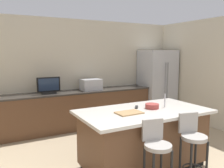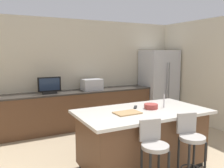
{
  "view_description": "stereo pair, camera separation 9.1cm",
  "coord_description": "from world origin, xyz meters",
  "px_view_note": "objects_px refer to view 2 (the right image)",
  "views": [
    {
      "loc": [
        -2.01,
        -1.15,
        1.81
      ],
      "look_at": [
        0.21,
        2.94,
        1.19
      ],
      "focal_mm": 37.46,
      "sensor_mm": 36.0,
      "label": 1
    },
    {
      "loc": [
        -1.93,
        -1.19,
        1.81
      ],
      "look_at": [
        0.21,
        2.94,
        1.19
      ],
      "focal_mm": 37.46,
      "sensor_mm": 36.0,
      "label": 2
    }
  ],
  "objects_px": {
    "bar_stool_left": "(154,152)",
    "cutting_board": "(127,113)",
    "kitchen_island": "(142,138)",
    "tv_remote": "(135,107)",
    "tv_monitor": "(49,86)",
    "microwave": "(92,85)",
    "refrigerator": "(158,84)",
    "fruit_bowl": "(151,106)",
    "bar_stool_right": "(191,144)"
  },
  "relations": [
    {
      "from": "bar_stool_left",
      "to": "fruit_bowl",
      "type": "bearing_deg",
      "value": 66.34
    },
    {
      "from": "microwave",
      "to": "fruit_bowl",
      "type": "relative_size",
      "value": 2.2
    },
    {
      "from": "tv_remote",
      "to": "cutting_board",
      "type": "distance_m",
      "value": 0.39
    },
    {
      "from": "tv_remote",
      "to": "tv_monitor",
      "type": "bearing_deg",
      "value": 150.72
    },
    {
      "from": "bar_stool_left",
      "to": "fruit_bowl",
      "type": "distance_m",
      "value": 0.96
    },
    {
      "from": "bar_stool_left",
      "to": "bar_stool_right",
      "type": "xyz_separation_m",
      "value": [
        0.59,
        -0.03,
        0.01
      ]
    },
    {
      "from": "tv_monitor",
      "to": "fruit_bowl",
      "type": "xyz_separation_m",
      "value": [
        1.09,
        -2.29,
        -0.11
      ]
    },
    {
      "from": "microwave",
      "to": "cutting_board",
      "type": "relative_size",
      "value": 1.27
    },
    {
      "from": "bar_stool_left",
      "to": "fruit_bowl",
      "type": "xyz_separation_m",
      "value": [
        0.49,
        0.73,
        0.38
      ]
    },
    {
      "from": "microwave",
      "to": "tv_remote",
      "type": "height_order",
      "value": "microwave"
    },
    {
      "from": "refrigerator",
      "to": "cutting_board",
      "type": "distance_m",
      "value": 3.4
    },
    {
      "from": "tv_monitor",
      "to": "tv_remote",
      "type": "relative_size",
      "value": 3.0
    },
    {
      "from": "microwave",
      "to": "tv_monitor",
      "type": "height_order",
      "value": "tv_monitor"
    },
    {
      "from": "cutting_board",
      "to": "bar_stool_left",
      "type": "bearing_deg",
      "value": -90.18
    },
    {
      "from": "microwave",
      "to": "tv_monitor",
      "type": "bearing_deg",
      "value": -177.16
    },
    {
      "from": "kitchen_island",
      "to": "tv_remote",
      "type": "bearing_deg",
      "value": 92.24
    },
    {
      "from": "refrigerator",
      "to": "tv_remote",
      "type": "bearing_deg",
      "value": -135.53
    },
    {
      "from": "refrigerator",
      "to": "cutting_board",
      "type": "xyz_separation_m",
      "value": [
        -2.45,
        -2.36,
        -0.0
      ]
    },
    {
      "from": "refrigerator",
      "to": "fruit_bowl",
      "type": "bearing_deg",
      "value": -130.8
    },
    {
      "from": "fruit_bowl",
      "to": "tv_remote",
      "type": "height_order",
      "value": "fruit_bowl"
    },
    {
      "from": "bar_stool_right",
      "to": "tv_remote",
      "type": "relative_size",
      "value": 5.83
    },
    {
      "from": "bar_stool_right",
      "to": "refrigerator",
      "type": "bearing_deg",
      "value": 70.7
    },
    {
      "from": "tv_monitor",
      "to": "bar_stool_left",
      "type": "height_order",
      "value": "tv_monitor"
    },
    {
      "from": "bar_stool_right",
      "to": "cutting_board",
      "type": "bearing_deg",
      "value": 143.42
    },
    {
      "from": "microwave",
      "to": "bar_stool_left",
      "type": "height_order",
      "value": "microwave"
    },
    {
      "from": "refrigerator",
      "to": "bar_stool_left",
      "type": "relative_size",
      "value": 1.93
    },
    {
      "from": "refrigerator",
      "to": "microwave",
      "type": "height_order",
      "value": "refrigerator"
    },
    {
      "from": "bar_stool_right",
      "to": "microwave",
      "type": "bearing_deg",
      "value": 105.01
    },
    {
      "from": "tv_monitor",
      "to": "bar_stool_left",
      "type": "distance_m",
      "value": 3.12
    },
    {
      "from": "tv_monitor",
      "to": "refrigerator",
      "type": "bearing_deg",
      "value": -0.32
    },
    {
      "from": "refrigerator",
      "to": "tv_monitor",
      "type": "distance_m",
      "value": 3.06
    },
    {
      "from": "refrigerator",
      "to": "microwave",
      "type": "distance_m",
      "value": 2.02
    },
    {
      "from": "bar_stool_right",
      "to": "tv_remote",
      "type": "xyz_separation_m",
      "value": [
        -0.29,
        0.92,
        0.34
      ]
    },
    {
      "from": "kitchen_island",
      "to": "tv_monitor",
      "type": "relative_size",
      "value": 3.98
    },
    {
      "from": "microwave",
      "to": "tv_remote",
      "type": "distance_m",
      "value": 2.19
    },
    {
      "from": "bar_stool_left",
      "to": "bar_stool_right",
      "type": "height_order",
      "value": "bar_stool_right"
    },
    {
      "from": "tv_monitor",
      "to": "cutting_board",
      "type": "relative_size",
      "value": 1.35
    },
    {
      "from": "cutting_board",
      "to": "microwave",
      "type": "bearing_deg",
      "value": 79.72
    },
    {
      "from": "bar_stool_left",
      "to": "bar_stool_right",
      "type": "distance_m",
      "value": 0.59
    },
    {
      "from": "fruit_bowl",
      "to": "cutting_board",
      "type": "height_order",
      "value": "fruit_bowl"
    },
    {
      "from": "microwave",
      "to": "tv_remote",
      "type": "bearing_deg",
      "value": -93.71
    },
    {
      "from": "kitchen_island",
      "to": "tv_remote",
      "type": "relative_size",
      "value": 11.94
    },
    {
      "from": "fruit_bowl",
      "to": "tv_monitor",
      "type": "bearing_deg",
      "value": 115.48
    },
    {
      "from": "refrigerator",
      "to": "bar_stool_right",
      "type": "xyz_separation_m",
      "value": [
        -1.86,
        -3.04,
        -0.34
      ]
    },
    {
      "from": "kitchen_island",
      "to": "fruit_bowl",
      "type": "distance_m",
      "value": 0.52
    },
    {
      "from": "refrigerator",
      "to": "bar_stool_left",
      "type": "bearing_deg",
      "value": -129.27
    },
    {
      "from": "fruit_bowl",
      "to": "tv_remote",
      "type": "relative_size",
      "value": 1.28
    },
    {
      "from": "tv_monitor",
      "to": "bar_stool_right",
      "type": "bearing_deg",
      "value": -68.62
    },
    {
      "from": "tv_monitor",
      "to": "bar_stool_right",
      "type": "height_order",
      "value": "tv_monitor"
    },
    {
      "from": "bar_stool_left",
      "to": "cutting_board",
      "type": "relative_size",
      "value": 2.57
    }
  ]
}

